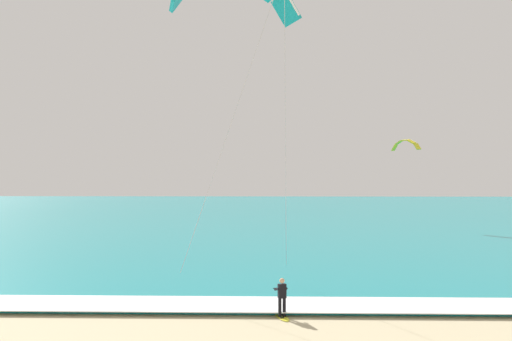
% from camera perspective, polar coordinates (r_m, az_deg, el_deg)
% --- Properties ---
extents(sea, '(200.00, 120.00, 0.20)m').
position_cam_1_polar(sea, '(82.86, 2.89, -4.64)').
color(sea, teal).
rests_on(sea, ground).
extents(surf_foam, '(200.00, 2.90, 0.04)m').
position_cam_1_polar(surf_foam, '(24.44, 6.64, -14.41)').
color(surf_foam, white).
rests_on(surf_foam, sea).
extents(surfboard, '(0.85, 1.47, 0.09)m').
position_cam_1_polar(surfboard, '(23.05, 2.88, -15.77)').
color(surfboard, yellow).
rests_on(surfboard, ground).
extents(kitesurfer, '(0.63, 0.62, 1.69)m').
position_cam_1_polar(kitesurfer, '(22.84, 2.86, -13.54)').
color(kitesurfer, black).
rests_on(kitesurfer, ground).
extents(kite_distant, '(2.80, 3.16, 1.28)m').
position_cam_1_polar(kite_distant, '(60.84, 16.09, 2.85)').
color(kite_distant, yellow).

